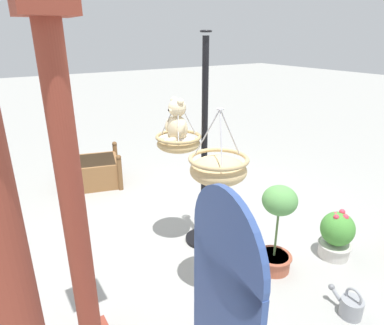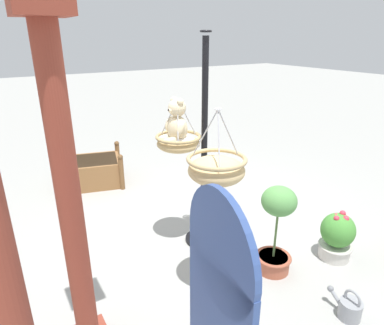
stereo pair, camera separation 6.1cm
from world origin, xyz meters
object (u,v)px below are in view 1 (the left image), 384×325
hanging_basket_left_high (218,169)px  wooden_planter_box (95,170)px  potted_plant_flowering_red (336,235)px  potted_plant_fern_front (277,227)px  display_sign_board (224,294)px  hanging_basket_with_teddy (178,142)px  watering_can (351,306)px  display_pole_central (204,184)px  greenhouse_pillar_left (74,213)px  teddy_bear (176,124)px

hanging_basket_left_high → wooden_planter_box: size_ratio=0.64×
hanging_basket_left_high → potted_plant_flowering_red: 1.87m
potted_plant_fern_front → display_sign_board: display_sign_board is taller
hanging_basket_with_teddy → watering_can: 2.33m
wooden_planter_box → potted_plant_fern_front: (-3.28, -0.94, 0.29)m
potted_plant_fern_front → display_sign_board: (-0.85, 1.38, 0.45)m
display_pole_central → watering_can: bearing=-165.2°
hanging_basket_left_high → greenhouse_pillar_left: (0.04, 1.22, -0.08)m
wooden_planter_box → potted_plant_flowering_red: bearing=-154.1°
display_sign_board → wooden_planter_box: bearing=-6.1°
teddy_bear → hanging_basket_left_high: hanging_basket_left_high is taller
teddy_bear → potted_plant_flowering_red: teddy_bear is taller
greenhouse_pillar_left → potted_plant_flowering_red: bearing=-96.3°
display_pole_central → potted_plant_fern_front: (-0.87, -0.34, -0.24)m
display_pole_central → teddy_bear: 0.80m
teddy_bear → wooden_planter_box: 2.61m
potted_plant_fern_front → greenhouse_pillar_left: bearing=87.4°
hanging_basket_left_high → potted_plant_flowering_red: hanging_basket_left_high is taller
wooden_planter_box → potted_plant_flowering_red: size_ratio=1.73×
teddy_bear → display_sign_board: size_ratio=0.30×
hanging_basket_left_high → watering_can: (-0.90, -0.87, -1.23)m
greenhouse_pillar_left → potted_plant_flowering_red: (-0.30, -2.74, -0.98)m
wooden_planter_box → potted_plant_flowering_red: wooden_planter_box is taller
teddy_bear → watering_can: teddy_bear is taller
hanging_basket_left_high → display_pole_central: bearing=-27.0°
display_sign_board → potted_plant_flowering_red: bearing=-73.3°
teddy_bear → display_sign_board: teddy_bear is taller
potted_plant_fern_front → potted_plant_flowering_red: size_ratio=1.68×
display_sign_board → watering_can: size_ratio=4.76×
hanging_basket_with_teddy → display_sign_board: bearing=157.2°
hanging_basket_left_high → greenhouse_pillar_left: bearing=88.3°
watering_can → display_pole_central: bearing=14.8°
teddy_bear → potted_plant_flowering_red: bearing=-131.9°
display_pole_central → display_sign_board: size_ratio=1.48×
potted_plant_flowering_red → display_sign_board: (-0.64, 2.14, 0.70)m
wooden_planter_box → display_sign_board: size_ratio=0.61×
display_sign_board → display_pole_central: bearing=-31.0°
hanging_basket_left_high → teddy_bear: bearing=-8.4°
hanging_basket_with_teddy → potted_plant_fern_front: hanging_basket_with_teddy is taller
teddy_bear → wooden_planter_box: teddy_bear is taller
hanging_basket_left_high → watering_can: size_ratio=1.88×
greenhouse_pillar_left → wooden_planter_box: 3.51m
hanging_basket_left_high → display_sign_board: (-0.91, 0.62, -0.36)m
hanging_basket_with_teddy → potted_plant_fern_front: bearing=-150.0°
potted_plant_fern_front → watering_can: (-0.85, -0.12, -0.43)m
teddy_bear → potted_plant_fern_front: bearing=-149.0°
teddy_bear → watering_can: 2.45m
display_pole_central → display_sign_board: (-1.73, 1.04, 0.21)m
hanging_basket_with_teddy → hanging_basket_left_high: bearing=170.2°
hanging_basket_with_teddy → greenhouse_pillar_left: size_ratio=0.23×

